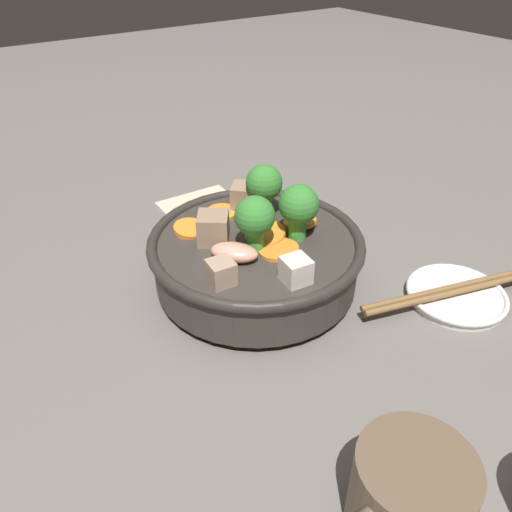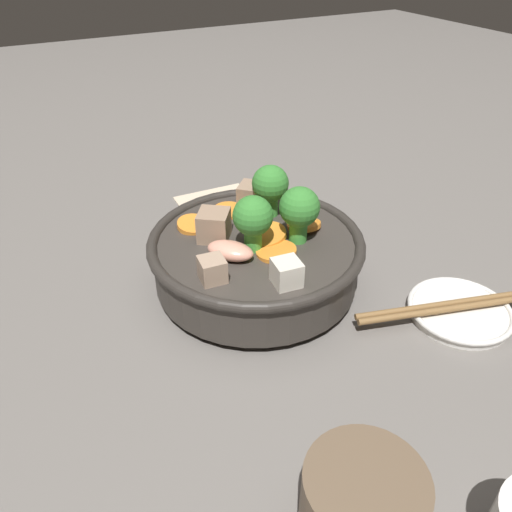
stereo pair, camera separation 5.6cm
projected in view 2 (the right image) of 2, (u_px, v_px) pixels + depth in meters
ground_plane at (256, 285)px, 0.58m from camera, size 3.00×3.00×0.00m
stirfry_bowl at (256, 252)px, 0.56m from camera, size 0.24×0.24×0.13m
side_saucer at (460, 311)px, 0.54m from camera, size 0.11×0.11×0.01m
dark_mug at (358, 512)px, 0.33m from camera, size 0.10×0.08×0.07m
napkin at (216, 200)px, 0.75m from camera, size 0.11×0.08×0.00m
chopsticks_pair at (462, 304)px, 0.53m from camera, size 0.23×0.08×0.01m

